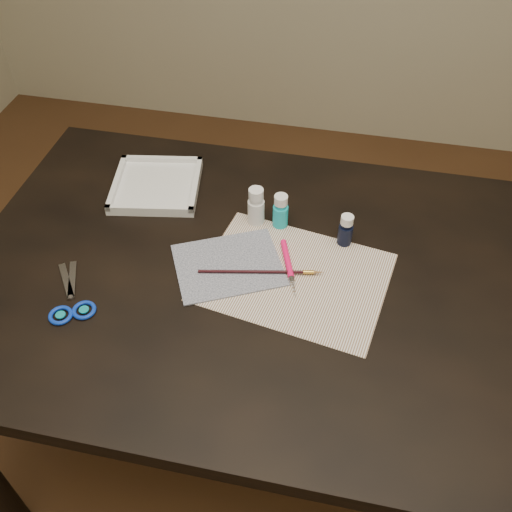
% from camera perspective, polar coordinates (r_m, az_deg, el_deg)
% --- Properties ---
extents(ground, '(3.50, 3.50, 0.02)m').
position_cam_1_polar(ground, '(1.88, -0.00, -17.58)').
color(ground, '#422614').
rests_on(ground, ground).
extents(table, '(1.30, 0.90, 0.75)m').
position_cam_1_polar(table, '(1.54, -0.00, -11.11)').
color(table, black).
rests_on(table, ground).
extents(paper, '(0.44, 0.36, 0.00)m').
position_cam_1_polar(paper, '(1.24, 3.79, -2.09)').
color(paper, white).
rests_on(paper, table).
extents(canvas, '(0.29, 0.27, 0.00)m').
position_cam_1_polar(canvas, '(1.26, -2.79, -0.90)').
color(canvas, black).
rests_on(canvas, paper).
extents(paint_bottle_white, '(0.05, 0.05, 0.10)m').
position_cam_1_polar(paint_bottle_white, '(1.33, 0.01, 5.03)').
color(paint_bottle_white, silver).
rests_on(paint_bottle_white, table).
extents(paint_bottle_cyan, '(0.04, 0.04, 0.09)m').
position_cam_1_polar(paint_bottle_cyan, '(1.33, 2.47, 4.53)').
color(paint_bottle_cyan, '#15B8CB').
rests_on(paint_bottle_cyan, table).
extents(paint_bottle_navy, '(0.04, 0.04, 0.08)m').
position_cam_1_polar(paint_bottle_navy, '(1.30, 8.96, 2.59)').
color(paint_bottle_navy, black).
rests_on(paint_bottle_navy, table).
extents(paintbrush, '(0.27, 0.06, 0.01)m').
position_cam_1_polar(paintbrush, '(1.24, 0.52, -1.58)').
color(paintbrush, black).
rests_on(paintbrush, canvas).
extents(craft_knife, '(0.07, 0.16, 0.01)m').
position_cam_1_polar(craft_knife, '(1.25, 3.33, -1.17)').
color(craft_knife, '#FF0F5D').
rests_on(craft_knife, paper).
extents(scissors, '(0.19, 0.21, 0.01)m').
position_cam_1_polar(scissors, '(1.27, -18.40, -3.45)').
color(scissors, silver).
rests_on(scissors, table).
extents(palette_tray, '(0.25, 0.25, 0.03)m').
position_cam_1_polar(palette_tray, '(1.47, -9.94, 7.03)').
color(palette_tray, silver).
rests_on(palette_tray, table).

